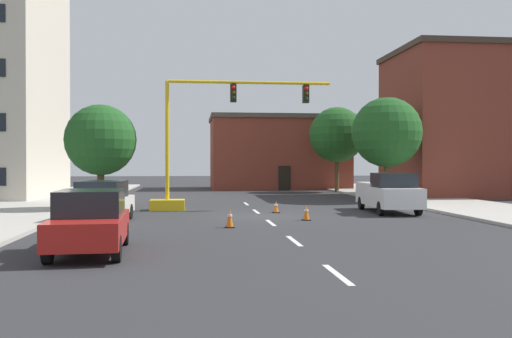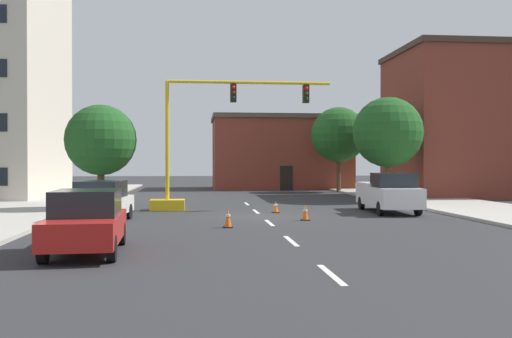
{
  "view_description": "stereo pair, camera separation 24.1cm",
  "coord_description": "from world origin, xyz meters",
  "px_view_note": "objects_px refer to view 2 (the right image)",
  "views": [
    {
      "loc": [
        -3.21,
        -26.5,
        2.5
      ],
      "look_at": [
        0.14,
        3.84,
        2.15
      ],
      "focal_mm": 40.3,
      "sensor_mm": 36.0,
      "label": 1
    },
    {
      "loc": [
        -2.97,
        -26.52,
        2.5
      ],
      "look_at": [
        0.14,
        3.84,
        2.15
      ],
      "focal_mm": 40.3,
      "sensor_mm": 36.0,
      "label": 2
    }
  ],
  "objects_px": {
    "traffic_cone_roadside_b": "(276,207)",
    "traffic_cone_roadside_c": "(228,218)",
    "traffic_signal_gantry": "(191,167)",
    "tree_left_near": "(101,140)",
    "pickup_truck_white": "(388,193)",
    "sedan_white_mid_left": "(101,201)",
    "tree_right_mid": "(388,132)",
    "tree_right_far": "(339,135)",
    "sedan_red_near_left": "(86,221)",
    "traffic_cone_roadside_a": "(305,213)"
  },
  "relations": [
    {
      "from": "tree_left_near",
      "to": "traffic_signal_gantry",
      "type": "bearing_deg",
      "value": 2.44
    },
    {
      "from": "tree_left_near",
      "to": "traffic_cone_roadside_c",
      "type": "distance_m",
      "value": 10.76
    },
    {
      "from": "traffic_cone_roadside_a",
      "to": "traffic_cone_roadside_c",
      "type": "height_order",
      "value": "traffic_cone_roadside_c"
    },
    {
      "from": "pickup_truck_white",
      "to": "traffic_cone_roadside_b",
      "type": "bearing_deg",
      "value": 176.17
    },
    {
      "from": "tree_left_near",
      "to": "sedan_red_near_left",
      "type": "distance_m",
      "value": 14.41
    },
    {
      "from": "tree_right_mid",
      "to": "traffic_cone_roadside_a",
      "type": "xyz_separation_m",
      "value": [
        -7.51,
        -11.3,
        -4.1
      ]
    },
    {
      "from": "traffic_signal_gantry",
      "to": "traffic_cone_roadside_a",
      "type": "xyz_separation_m",
      "value": [
        4.95,
        -6.01,
        -1.95
      ]
    },
    {
      "from": "pickup_truck_white",
      "to": "sedan_white_mid_left",
      "type": "height_order",
      "value": "pickup_truck_white"
    },
    {
      "from": "pickup_truck_white",
      "to": "sedan_white_mid_left",
      "type": "relative_size",
      "value": 1.18
    },
    {
      "from": "tree_right_mid",
      "to": "sedan_white_mid_left",
      "type": "bearing_deg",
      "value": -144.85
    },
    {
      "from": "sedan_red_near_left",
      "to": "traffic_cone_roadside_b",
      "type": "relative_size",
      "value": 7.69
    },
    {
      "from": "pickup_truck_white",
      "to": "traffic_cone_roadside_a",
      "type": "distance_m",
      "value": 6.01
    },
    {
      "from": "traffic_signal_gantry",
      "to": "pickup_truck_white",
      "type": "bearing_deg",
      "value": -14.56
    },
    {
      "from": "sedan_red_near_left",
      "to": "tree_right_mid",
      "type": "bearing_deg",
      "value": 52.09
    },
    {
      "from": "sedan_white_mid_left",
      "to": "traffic_cone_roadside_c",
      "type": "relative_size",
      "value": 6.35
    },
    {
      "from": "tree_right_mid",
      "to": "tree_right_far",
      "type": "height_order",
      "value": "tree_right_far"
    },
    {
      "from": "tree_right_far",
      "to": "traffic_cone_roadside_a",
      "type": "bearing_deg",
      "value": -107.44
    },
    {
      "from": "tree_left_near",
      "to": "pickup_truck_white",
      "type": "distance_m",
      "value": 14.88
    },
    {
      "from": "tree_right_far",
      "to": "sedan_red_near_left",
      "type": "relative_size",
      "value": 1.56
    },
    {
      "from": "tree_left_near",
      "to": "sedan_white_mid_left",
      "type": "xyz_separation_m",
      "value": [
        0.95,
        -5.87,
        -2.76
      ]
    },
    {
      "from": "tree_right_mid",
      "to": "pickup_truck_white",
      "type": "xyz_separation_m",
      "value": [
        -2.63,
        -7.84,
        -3.45
      ]
    },
    {
      "from": "tree_right_mid",
      "to": "tree_right_far",
      "type": "xyz_separation_m",
      "value": [
        -0.29,
        11.68,
        0.4
      ]
    },
    {
      "from": "tree_left_near",
      "to": "pickup_truck_white",
      "type": "bearing_deg",
      "value": -9.25
    },
    {
      "from": "tree_left_near",
      "to": "traffic_cone_roadside_a",
      "type": "bearing_deg",
      "value": -31.25
    },
    {
      "from": "tree_right_mid",
      "to": "traffic_cone_roadside_a",
      "type": "distance_m",
      "value": 14.17
    },
    {
      "from": "traffic_signal_gantry",
      "to": "pickup_truck_white",
      "type": "relative_size",
      "value": 1.75
    },
    {
      "from": "traffic_signal_gantry",
      "to": "pickup_truck_white",
      "type": "xyz_separation_m",
      "value": [
        9.82,
        -2.55,
        -1.3
      ]
    },
    {
      "from": "tree_right_far",
      "to": "sedan_red_near_left",
      "type": "height_order",
      "value": "tree_right_far"
    },
    {
      "from": "tree_right_mid",
      "to": "sedan_white_mid_left",
      "type": "xyz_separation_m",
      "value": [
        -16.13,
        -11.36,
        -3.54
      ]
    },
    {
      "from": "traffic_cone_roadside_c",
      "to": "pickup_truck_white",
      "type": "bearing_deg",
      "value": 35.16
    },
    {
      "from": "tree_right_mid",
      "to": "traffic_cone_roadside_c",
      "type": "xyz_separation_m",
      "value": [
        -10.98,
        -13.72,
        -4.07
      ]
    },
    {
      "from": "tree_right_far",
      "to": "traffic_cone_roadside_a",
      "type": "distance_m",
      "value": 24.5
    },
    {
      "from": "traffic_cone_roadside_a",
      "to": "traffic_cone_roadside_b",
      "type": "distance_m",
      "value": 3.91
    },
    {
      "from": "tree_right_mid",
      "to": "sedan_red_near_left",
      "type": "relative_size",
      "value": 1.46
    },
    {
      "from": "traffic_signal_gantry",
      "to": "tree_left_near",
      "type": "bearing_deg",
      "value": -177.56
    },
    {
      "from": "traffic_signal_gantry",
      "to": "tree_right_far",
      "type": "distance_m",
      "value": 21.04
    },
    {
      "from": "traffic_cone_roadside_a",
      "to": "tree_left_near",
      "type": "bearing_deg",
      "value": 148.75
    },
    {
      "from": "tree_left_near",
      "to": "traffic_cone_roadside_c",
      "type": "bearing_deg",
      "value": -53.43
    },
    {
      "from": "pickup_truck_white",
      "to": "sedan_white_mid_left",
      "type": "xyz_separation_m",
      "value": [
        -13.5,
        -3.51,
        -0.09
      ]
    },
    {
      "from": "sedan_white_mid_left",
      "to": "traffic_cone_roadside_a",
      "type": "height_order",
      "value": "sedan_white_mid_left"
    },
    {
      "from": "traffic_signal_gantry",
      "to": "traffic_cone_roadside_c",
      "type": "distance_m",
      "value": 8.77
    },
    {
      "from": "traffic_cone_roadside_b",
      "to": "traffic_cone_roadside_c",
      "type": "distance_m",
      "value": 6.81
    },
    {
      "from": "traffic_cone_roadside_a",
      "to": "sedan_red_near_left",
      "type": "bearing_deg",
      "value": -133.1
    },
    {
      "from": "sedan_red_near_left",
      "to": "tree_left_near",
      "type": "bearing_deg",
      "value": 97.7
    },
    {
      "from": "tree_right_mid",
      "to": "traffic_cone_roadside_c",
      "type": "distance_m",
      "value": 18.03
    },
    {
      "from": "tree_right_mid",
      "to": "traffic_cone_roadside_c",
      "type": "height_order",
      "value": "tree_right_mid"
    },
    {
      "from": "traffic_signal_gantry",
      "to": "traffic_cone_roadside_c",
      "type": "relative_size",
      "value": 13.05
    },
    {
      "from": "tree_right_mid",
      "to": "traffic_cone_roadside_a",
      "type": "bearing_deg",
      "value": -123.62
    },
    {
      "from": "tree_left_near",
      "to": "traffic_cone_roadside_a",
      "type": "height_order",
      "value": "tree_left_near"
    },
    {
      "from": "tree_right_far",
      "to": "pickup_truck_white",
      "type": "xyz_separation_m",
      "value": [
        -2.34,
        -19.52,
        -3.86
      ]
    }
  ]
}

